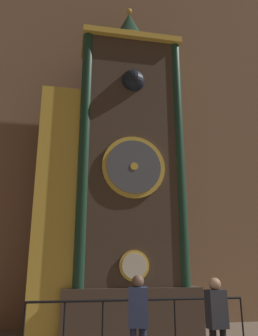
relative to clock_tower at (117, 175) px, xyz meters
name	(u,v)px	position (x,y,z in m)	size (l,w,h in m)	color
cathedral_back_wall	(129,112)	(0.64, 1.39, 2.80)	(24.00, 0.32, 14.38)	#846047
clock_tower	(117,175)	(0.00, 0.00, 0.00)	(4.52, 1.81, 10.51)	#423328
railing_fence	(140,325)	(0.15, -2.33, -3.75)	(4.56, 0.05, 1.14)	black
visitor_near	(138,314)	(-0.10, -3.37, -3.39)	(0.38, 0.28, 1.65)	#1B213A
visitor_far	(217,316)	(1.26, -3.60, -3.42)	(0.37, 0.26, 1.60)	black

